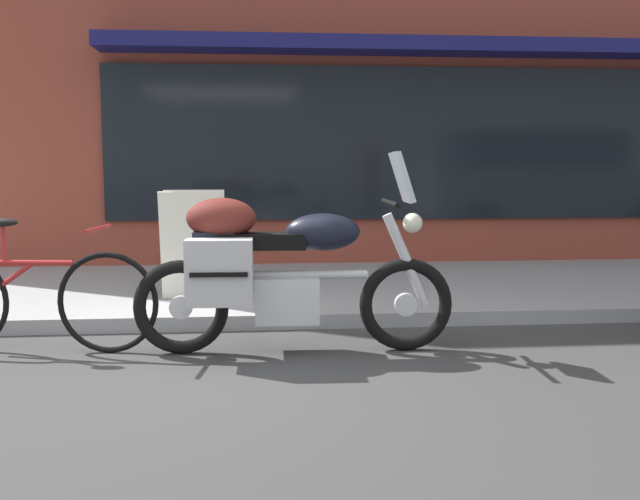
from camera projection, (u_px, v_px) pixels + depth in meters
ground_plane at (171, 385)px, 4.37m from camera, size 80.00×80.00×0.00m
touring_motorcycle at (276, 267)px, 5.02m from camera, size 2.25×0.64×1.41m
parked_bicycle at (32, 298)px, 5.08m from camera, size 1.77×0.48×0.95m
sandwich_board_sign at (193, 244)px, 6.46m from camera, size 0.55×0.42×0.96m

